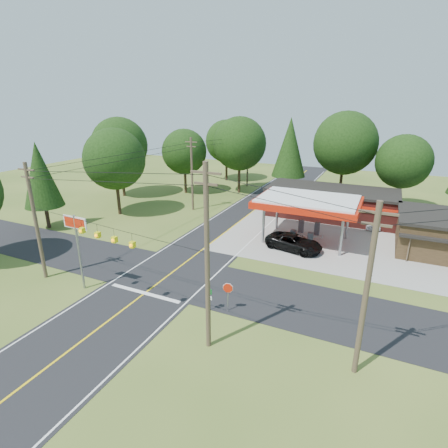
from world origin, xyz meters
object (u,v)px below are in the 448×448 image
at_px(octagonal_stop_sign, 228,290).
at_px(big_stop_sign, 77,236).
at_px(sedan_car, 372,221).
at_px(gas_canopy, 308,203).
at_px(suv_car, 294,243).

bearing_deg(octagonal_stop_sign, big_stop_sign, -170.56).
relative_size(sedan_car, octagonal_stop_sign, 1.84).
distance_m(gas_canopy, suv_car, 4.61).
bearing_deg(suv_car, octagonal_stop_sign, -174.85).
height_order(sedan_car, big_stop_sign, big_stop_sign).
bearing_deg(gas_canopy, suv_car, -99.46).
xyz_separation_m(gas_canopy, octagonal_stop_sign, (-2.00, -16.01, -2.58)).
distance_m(gas_canopy, big_stop_sign, 22.81).
distance_m(gas_canopy, sedan_car, 10.81).
relative_size(big_stop_sign, octagonal_stop_sign, 2.76).
bearing_deg(big_stop_sign, suv_car, 48.03).
bearing_deg(sedan_car, suv_car, -132.50).
distance_m(suv_car, sedan_car, 12.96).
bearing_deg(big_stop_sign, octagonal_stop_sign, 9.44).
height_order(gas_canopy, big_stop_sign, big_stop_sign).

